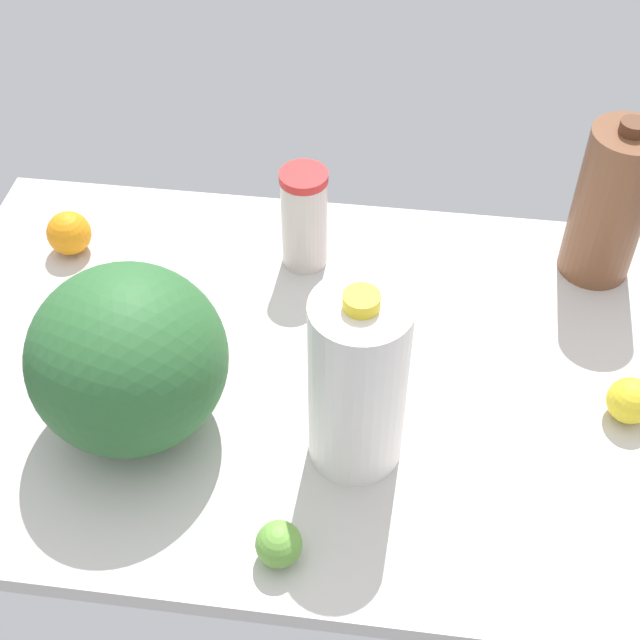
{
  "coord_description": "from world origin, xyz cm",
  "views": [
    {
      "loc": [
        10.85,
        -83.84,
        100.8
      ],
      "look_at": [
        0.0,
        0.0,
        13.0
      ],
      "focal_mm": 50.0,
      "sensor_mm": 36.0,
      "label": 1
    }
  ],
  "objects_px": {
    "chocolate_milk_jug": "(611,204)",
    "lime_loose": "(279,544)",
    "tumbler_cup": "(304,219)",
    "lemon_by_jug": "(630,401)",
    "milk_jug": "(358,383)",
    "orange_far_back": "(69,233)",
    "watermelon": "(128,359)"
  },
  "relations": [
    {
      "from": "chocolate_milk_jug",
      "to": "lime_loose",
      "type": "bearing_deg",
      "value": -126.01
    },
    {
      "from": "tumbler_cup",
      "to": "lime_loose",
      "type": "distance_m",
      "value": 0.54
    },
    {
      "from": "lime_loose",
      "to": "lemon_by_jug",
      "type": "bearing_deg",
      "value": 31.99
    },
    {
      "from": "chocolate_milk_jug",
      "to": "lemon_by_jug",
      "type": "xyz_separation_m",
      "value": [
        0.02,
        -0.3,
        -0.1
      ]
    },
    {
      "from": "milk_jug",
      "to": "lime_loose",
      "type": "xyz_separation_m",
      "value": [
        -0.07,
        -0.17,
        -0.11
      ]
    },
    {
      "from": "orange_far_back",
      "to": "lime_loose",
      "type": "height_order",
      "value": "orange_far_back"
    },
    {
      "from": "chocolate_milk_jug",
      "to": "lime_loose",
      "type": "distance_m",
      "value": 0.72
    },
    {
      "from": "tumbler_cup",
      "to": "orange_far_back",
      "type": "distance_m",
      "value": 0.39
    },
    {
      "from": "lime_loose",
      "to": "chocolate_milk_jug",
      "type": "bearing_deg",
      "value": 53.99
    },
    {
      "from": "orange_far_back",
      "to": "tumbler_cup",
      "type": "bearing_deg",
      "value": 3.52
    },
    {
      "from": "milk_jug",
      "to": "orange_far_back",
      "type": "relative_size",
      "value": 4.01
    },
    {
      "from": "tumbler_cup",
      "to": "lemon_by_jug",
      "type": "relative_size",
      "value": 2.72
    },
    {
      "from": "orange_far_back",
      "to": "lemon_by_jug",
      "type": "bearing_deg",
      "value": -15.16
    },
    {
      "from": "chocolate_milk_jug",
      "to": "watermelon",
      "type": "distance_m",
      "value": 0.75
    },
    {
      "from": "chocolate_milk_jug",
      "to": "lemon_by_jug",
      "type": "relative_size",
      "value": 4.3
    },
    {
      "from": "milk_jug",
      "to": "lemon_by_jug",
      "type": "bearing_deg",
      "value": 15.85
    },
    {
      "from": "chocolate_milk_jug",
      "to": "lime_loose",
      "type": "relative_size",
      "value": 4.82
    },
    {
      "from": "watermelon",
      "to": "tumbler_cup",
      "type": "relative_size",
      "value": 1.48
    },
    {
      "from": "orange_far_back",
      "to": "lime_loose",
      "type": "relative_size",
      "value": 1.26
    },
    {
      "from": "lime_loose",
      "to": "milk_jug",
      "type": "bearing_deg",
      "value": 66.52
    },
    {
      "from": "milk_jug",
      "to": "tumbler_cup",
      "type": "height_order",
      "value": "milk_jug"
    },
    {
      "from": "milk_jug",
      "to": "lime_loose",
      "type": "relative_size",
      "value": 5.03
    },
    {
      "from": "watermelon",
      "to": "tumbler_cup",
      "type": "xyz_separation_m",
      "value": [
        0.18,
        0.35,
        -0.03
      ]
    },
    {
      "from": "watermelon",
      "to": "milk_jug",
      "type": "bearing_deg",
      "value": -2.71
    },
    {
      "from": "watermelon",
      "to": "lime_loose",
      "type": "distance_m",
      "value": 0.3
    },
    {
      "from": "milk_jug",
      "to": "watermelon",
      "type": "height_order",
      "value": "milk_jug"
    },
    {
      "from": "chocolate_milk_jug",
      "to": "milk_jug",
      "type": "distance_m",
      "value": 0.53
    },
    {
      "from": "milk_jug",
      "to": "orange_far_back",
      "type": "bearing_deg",
      "value": 145.98
    },
    {
      "from": "tumbler_cup",
      "to": "orange_far_back",
      "type": "relative_size",
      "value": 2.43
    },
    {
      "from": "tumbler_cup",
      "to": "lime_loose",
      "type": "xyz_separation_m",
      "value": [
        0.04,
        -0.53,
        -0.06
      ]
    },
    {
      "from": "milk_jug",
      "to": "tumbler_cup",
      "type": "xyz_separation_m",
      "value": [
        -0.12,
        0.36,
        -0.05
      ]
    },
    {
      "from": "watermelon",
      "to": "orange_far_back",
      "type": "xyz_separation_m",
      "value": [
        -0.2,
        0.32,
        -0.09
      ]
    }
  ]
}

